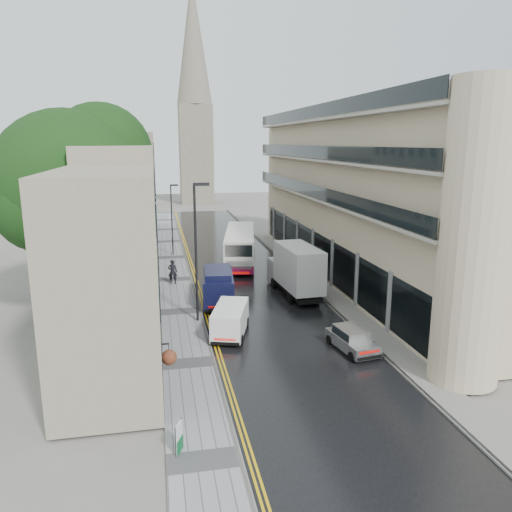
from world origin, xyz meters
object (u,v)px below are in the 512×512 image
object	(u,v)px
white_van	(213,328)
estate_sign	(179,438)
tree_far	(99,201)
white_lorry	(290,277)
silver_hatchback	(352,349)
cream_bus	(226,254)
lamp_post_near	(196,254)
navy_van	(204,293)
tree_near	(71,212)
pedestrian	(173,272)
lamp_post_far	(172,220)

from	to	relation	value
white_van	estate_sign	xyz separation A→B (m)	(-2.40, -10.14, -0.25)
tree_far	white_van	xyz separation A→B (m)	(7.90, -19.56, -5.29)
white_lorry	silver_hatchback	bearing A→B (deg)	-90.00
cream_bus	estate_sign	world-z (taller)	cream_bus
estate_sign	white_van	bearing A→B (deg)	98.40
cream_bus	estate_sign	xyz separation A→B (m)	(-5.46, -26.48, -0.88)
white_van	cream_bus	bearing A→B (deg)	96.42
tree_far	estate_sign	bearing A→B (deg)	-79.52
silver_hatchback	lamp_post_near	bearing A→B (deg)	126.43
white_lorry	navy_van	distance (m)	6.25
tree_near	cream_bus	bearing A→B (deg)	40.99
cream_bus	pedestrian	bearing A→B (deg)	-132.11
white_van	pedestrian	size ratio (longest dim) A/B	2.03
cream_bus	silver_hatchback	size ratio (longest dim) A/B	3.20
tree_far	lamp_post_far	xyz separation A→B (m)	(6.51, 3.97, -2.57)
pedestrian	lamp_post_far	distance (m)	11.18
silver_hatchback	white_van	distance (m)	7.93
navy_van	pedestrian	distance (m)	7.28
estate_sign	lamp_post_far	bearing A→B (deg)	110.02
white_van	lamp_post_far	size ratio (longest dim) A/B	0.58
cream_bus	tree_far	bearing A→B (deg)	174.34
tree_far	cream_bus	size ratio (longest dim) A/B	1.10
white_van	navy_van	bearing A→B (deg)	106.11
white_lorry	pedestrian	world-z (taller)	white_lorry
cream_bus	lamp_post_near	xyz separation A→B (m)	(-3.61, -12.62, 2.93)
white_lorry	silver_hatchback	distance (m)	10.24
lamp_post_near	estate_sign	size ratio (longest dim) A/B	7.71
cream_bus	tree_near	bearing A→B (deg)	-128.31
navy_van	lamp_post_near	xyz separation A→B (m)	(-0.64, -1.91, 3.16)
tree_far	silver_hatchback	size ratio (longest dim) A/B	3.51
lamp_post_near	lamp_post_far	bearing A→B (deg)	96.21
white_lorry	lamp_post_near	distance (m)	7.73
white_van	navy_van	size ratio (longest dim) A/B	0.78
cream_bus	pedestrian	distance (m)	6.12
silver_hatchback	navy_van	distance (m)	11.68
pedestrian	silver_hatchback	bearing A→B (deg)	119.39
white_van	lamp_post_near	bearing A→B (deg)	115.49
tree_near	pedestrian	bearing A→B (deg)	43.61
lamp_post_near	cream_bus	bearing A→B (deg)	77.81
navy_van	pedestrian	size ratio (longest dim) A/B	2.59
tree_near	white_lorry	bearing A→B (deg)	-0.87
tree_far	lamp_post_far	bearing A→B (deg)	31.42
navy_van	estate_sign	world-z (taller)	navy_van
white_van	lamp_post_far	bearing A→B (deg)	110.42
cream_bus	white_lorry	distance (m)	10.51
white_lorry	estate_sign	size ratio (longest dim) A/B	6.54
white_lorry	cream_bus	bearing A→B (deg)	103.83
navy_van	estate_sign	distance (m)	15.98
white_lorry	pedestrian	distance (m)	10.28
white_lorry	lamp_post_near	world-z (taller)	lamp_post_near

